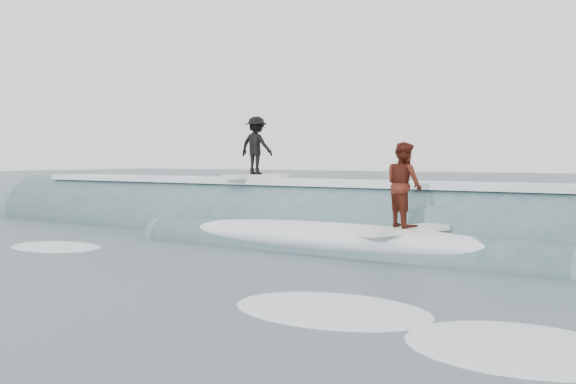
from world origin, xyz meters
The scene contains 6 objects.
ground centered at (0.00, 0.00, 0.00)m, with size 160.00×160.00×0.00m, color #3D4F59.
breaking_wave centered at (0.17, 6.27, 0.03)m, with size 23.59×4.07×2.58m.
surfer_black centered at (-1.62, 6.48, 2.10)m, with size 0.98×2.05×1.57m.
surfer_red centered at (3.34, 4.28, 1.27)m, with size 1.19×2.07×1.67m.
whitewater centered at (0.41, 0.71, 0.00)m, with size 16.90×3.70×0.10m.
far_swells centered at (-1.28, 17.65, 0.00)m, with size 42.91×8.65×0.80m.
Camera 1 is at (8.00, -6.76, 1.87)m, focal length 40.00 mm.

